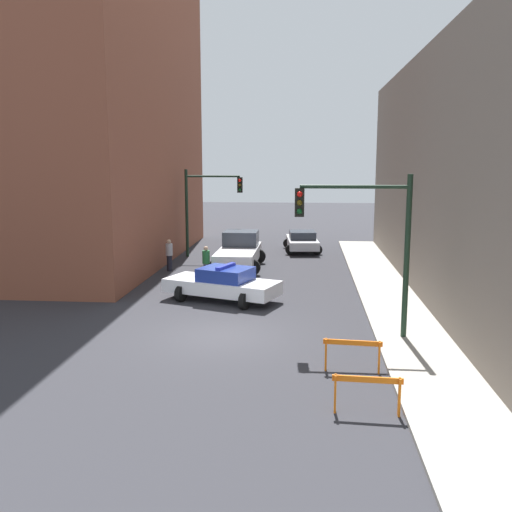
# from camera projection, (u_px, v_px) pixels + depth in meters

# --- Properties ---
(ground_plane) EXTENTS (120.00, 120.00, 0.00)m
(ground_plane) POSITION_uv_depth(u_px,v_px,m) (222.00, 336.00, 18.87)
(ground_plane) COLOR #2D2D33
(sidewalk_right) EXTENTS (2.40, 44.00, 0.12)m
(sidewalk_right) POSITION_uv_depth(u_px,v_px,m) (413.00, 339.00, 18.32)
(sidewalk_right) COLOR #9E998E
(sidewalk_right) RESTS_ON ground_plane
(building_corner_left) EXTENTS (14.00, 20.00, 18.89)m
(building_corner_left) POSITION_uv_depth(u_px,v_px,m) (46.00, 94.00, 32.10)
(building_corner_left) COLOR brown
(building_corner_left) RESTS_ON ground_plane
(traffic_light_near) EXTENTS (3.64, 0.35, 5.20)m
(traffic_light_near) POSITION_uv_depth(u_px,v_px,m) (370.00, 231.00, 17.94)
(traffic_light_near) COLOR black
(traffic_light_near) RESTS_ON sidewalk_right
(traffic_light_far) EXTENTS (3.44, 0.35, 5.20)m
(traffic_light_far) POSITION_uv_depth(u_px,v_px,m) (205.00, 200.00, 33.72)
(traffic_light_far) COLOR black
(traffic_light_far) RESTS_ON ground_plane
(police_car) EXTENTS (5.05, 3.37, 1.52)m
(police_car) POSITION_uv_depth(u_px,v_px,m) (223.00, 284.00, 23.43)
(police_car) COLOR white
(police_car) RESTS_ON ground_plane
(white_truck) EXTENTS (2.66, 5.41, 1.90)m
(white_truck) POSITION_uv_depth(u_px,v_px,m) (239.00, 251.00, 30.58)
(white_truck) COLOR silver
(white_truck) RESTS_ON ground_plane
(parked_car_near) EXTENTS (2.53, 4.45, 1.31)m
(parked_car_near) POSITION_uv_depth(u_px,v_px,m) (302.00, 241.00, 36.18)
(parked_car_near) COLOR silver
(parked_car_near) RESTS_ON ground_plane
(pedestrian_crossing) EXTENTS (0.47, 0.47, 1.66)m
(pedestrian_crossing) POSITION_uv_depth(u_px,v_px,m) (206.00, 263.00, 27.47)
(pedestrian_crossing) COLOR #474C66
(pedestrian_crossing) RESTS_ON ground_plane
(pedestrian_corner) EXTENTS (0.51, 0.51, 1.66)m
(pedestrian_corner) POSITION_uv_depth(u_px,v_px,m) (169.00, 255.00, 29.75)
(pedestrian_corner) COLOR black
(pedestrian_corner) RESTS_ON ground_plane
(barrier_front) EXTENTS (1.60, 0.24, 0.90)m
(barrier_front) POSITION_uv_depth(u_px,v_px,m) (367.00, 388.00, 12.95)
(barrier_front) COLOR orange
(barrier_front) RESTS_ON ground_plane
(barrier_mid) EXTENTS (1.60, 0.29, 0.90)m
(barrier_mid) POSITION_uv_depth(u_px,v_px,m) (352.00, 350.00, 15.55)
(barrier_mid) COLOR orange
(barrier_mid) RESTS_ON ground_plane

